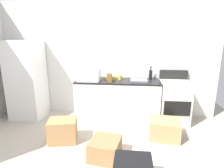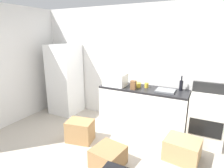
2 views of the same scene
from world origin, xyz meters
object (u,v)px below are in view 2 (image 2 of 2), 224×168
(coffee_mug, at_px, (147,85))
(mixing_bowl, at_px, (136,85))
(refrigerator, at_px, (65,79))
(cardboard_box_small, at_px, (108,157))
(stove_oven, at_px, (206,119))
(wine_bottle, at_px, (181,85))
(knife_block, at_px, (133,85))
(cardboard_box_large, at_px, (80,131))
(cardboard_box_medium, at_px, (182,149))
(microwave, at_px, (115,80))

(coffee_mug, relative_size, mixing_bowl, 0.53)
(refrigerator, height_order, cardboard_box_small, refrigerator)
(coffee_mug, distance_m, cardboard_box_small, 1.68)
(stove_oven, relative_size, wine_bottle, 3.67)
(refrigerator, height_order, knife_block, refrigerator)
(cardboard_box_large, xyz_separation_m, cardboard_box_medium, (1.81, 0.31, -0.03))
(coffee_mug, distance_m, knife_block, 0.32)
(cardboard_box_large, bearing_deg, knife_block, 49.23)
(knife_block, height_order, cardboard_box_small, knife_block)
(knife_block, bearing_deg, refrigerator, 175.89)
(microwave, xyz_separation_m, mixing_bowl, (0.44, 0.12, -0.09))
(refrigerator, bearing_deg, cardboard_box_small, -34.63)
(microwave, relative_size, cardboard_box_small, 0.98)
(microwave, height_order, knife_block, microwave)
(refrigerator, relative_size, stove_oven, 1.59)
(coffee_mug, relative_size, cardboard_box_small, 0.21)
(microwave, xyz_separation_m, knife_block, (0.45, -0.09, -0.05))
(stove_oven, relative_size, cardboard_box_small, 2.35)
(mixing_bowl, bearing_deg, knife_block, -87.55)
(coffee_mug, bearing_deg, mixing_bowl, -169.68)
(mixing_bowl, relative_size, cardboard_box_large, 0.39)
(stove_oven, bearing_deg, microwave, -176.79)
(refrigerator, xyz_separation_m, wine_bottle, (2.76, 0.22, 0.14))
(coffee_mug, height_order, cardboard_box_medium, coffee_mug)
(stove_oven, distance_m, wine_bottle, 0.76)
(refrigerator, height_order, stove_oven, refrigerator)
(microwave, xyz_separation_m, cardboard_box_large, (-0.28, -0.94, -0.83))
(refrigerator, relative_size, cardboard_box_small, 3.73)
(cardboard_box_small, bearing_deg, stove_oven, 47.54)
(stove_oven, height_order, cardboard_box_small, stove_oven)
(cardboard_box_large, bearing_deg, wine_bottle, 37.13)
(refrigerator, relative_size, knife_block, 9.70)
(knife_block, distance_m, cardboard_box_medium, 1.45)
(wine_bottle, height_order, knife_block, wine_bottle)
(wine_bottle, height_order, mixing_bowl, wine_bottle)
(refrigerator, height_order, mixing_bowl, refrigerator)
(mixing_bowl, height_order, cardboard_box_large, mixing_bowl)
(microwave, bearing_deg, cardboard_box_medium, -22.36)
(mixing_bowl, bearing_deg, wine_bottle, 9.63)
(stove_oven, xyz_separation_m, coffee_mug, (-1.17, 0.06, 0.48))
(refrigerator, distance_m, coffee_mug, 2.10)
(wine_bottle, bearing_deg, mixing_bowl, -170.37)
(mixing_bowl, height_order, cardboard_box_medium, mixing_bowl)
(cardboard_box_large, relative_size, cardboard_box_small, 1.03)
(knife_block, distance_m, cardboard_box_small, 1.49)
(stove_oven, bearing_deg, wine_bottle, 161.56)
(wine_bottle, bearing_deg, cardboard_box_small, -116.44)
(mixing_bowl, height_order, cardboard_box_small, mixing_bowl)
(coffee_mug, xyz_separation_m, knife_block, (-0.20, -0.25, 0.04))
(microwave, distance_m, mixing_bowl, 0.47)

